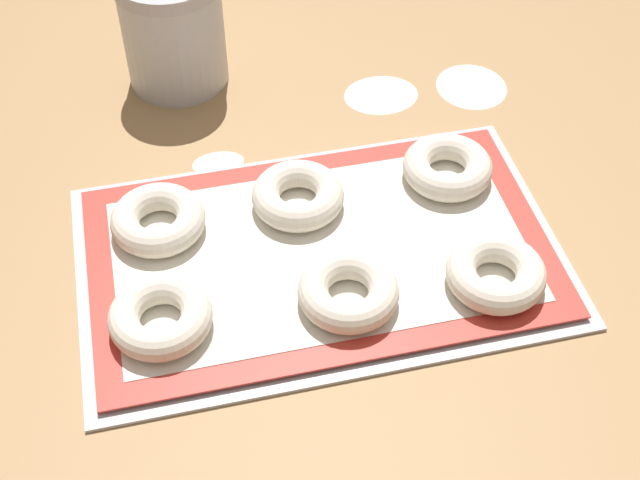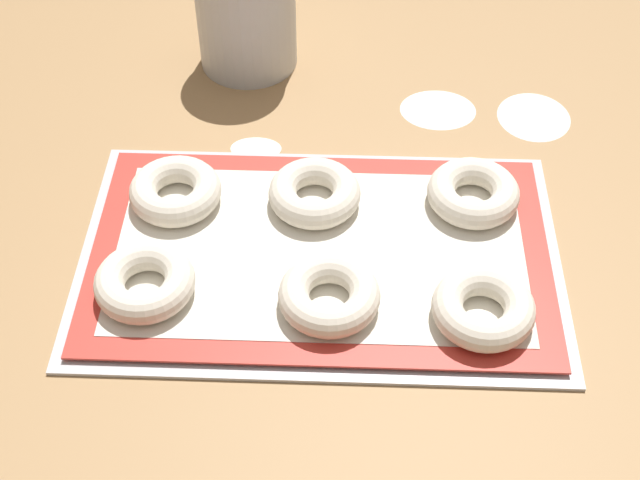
{
  "view_description": "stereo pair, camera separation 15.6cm",
  "coord_description": "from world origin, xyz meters",
  "px_view_note": "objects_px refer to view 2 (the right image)",
  "views": [
    {
      "loc": [
        -0.15,
        -0.58,
        0.66
      ],
      "look_at": [
        -0.01,
        -0.0,
        0.03
      ],
      "focal_mm": 50.0,
      "sensor_mm": 36.0,
      "label": 1
    },
    {
      "loc": [
        0.01,
        -0.59,
        0.66
      ],
      "look_at": [
        -0.01,
        -0.0,
        0.03
      ],
      "focal_mm": 50.0,
      "sensor_mm": 36.0,
      "label": 2
    }
  ],
  "objects_px": {
    "bagel_front_center": "(326,295)",
    "bagel_front_right": "(483,308)",
    "bagel_back_right": "(473,193)",
    "bagel_front_left": "(145,282)",
    "bagel_back_center": "(315,193)",
    "bagel_back_left": "(175,191)",
    "flour_canister": "(246,11)",
    "baking_tray": "(320,255)"
  },
  "relations": [
    {
      "from": "baking_tray",
      "to": "bagel_back_left",
      "type": "distance_m",
      "value": 0.17
    },
    {
      "from": "bagel_front_right",
      "to": "bagel_back_left",
      "type": "xyz_separation_m",
      "value": [
        -0.3,
        0.14,
        0.0
      ]
    },
    {
      "from": "baking_tray",
      "to": "bagel_front_left",
      "type": "distance_m",
      "value": 0.17
    },
    {
      "from": "bagel_back_left",
      "to": "bagel_back_right",
      "type": "relative_size",
      "value": 1.0
    },
    {
      "from": "bagel_front_left",
      "to": "bagel_back_right",
      "type": "bearing_deg",
      "value": 22.47
    },
    {
      "from": "baking_tray",
      "to": "bagel_front_right",
      "type": "xyz_separation_m",
      "value": [
        0.15,
        -0.08,
        0.02
      ]
    },
    {
      "from": "bagel_back_left",
      "to": "flour_canister",
      "type": "bearing_deg",
      "value": 78.91
    },
    {
      "from": "bagel_back_center",
      "to": "bagel_front_left",
      "type": "bearing_deg",
      "value": -140.92
    },
    {
      "from": "baking_tray",
      "to": "bagel_back_left",
      "type": "bearing_deg",
      "value": 157.24
    },
    {
      "from": "bagel_front_right",
      "to": "flour_canister",
      "type": "xyz_separation_m",
      "value": [
        -0.25,
        0.41,
        0.05
      ]
    },
    {
      "from": "bagel_back_right",
      "to": "bagel_back_left",
      "type": "bearing_deg",
      "value": -178.47
    },
    {
      "from": "bagel_front_center",
      "to": "bagel_front_right",
      "type": "height_order",
      "value": "same"
    },
    {
      "from": "bagel_back_right",
      "to": "bagel_front_right",
      "type": "bearing_deg",
      "value": -91.17
    },
    {
      "from": "bagel_back_right",
      "to": "flour_canister",
      "type": "distance_m",
      "value": 0.36
    },
    {
      "from": "bagel_front_center",
      "to": "bagel_front_left",
      "type": "bearing_deg",
      "value": 176.8
    },
    {
      "from": "flour_canister",
      "to": "bagel_back_left",
      "type": "bearing_deg",
      "value": -101.09
    },
    {
      "from": "baking_tray",
      "to": "bagel_back_right",
      "type": "height_order",
      "value": "bagel_back_right"
    },
    {
      "from": "bagel_front_center",
      "to": "bagel_front_right",
      "type": "distance_m",
      "value": 0.14
    },
    {
      "from": "baking_tray",
      "to": "flour_canister",
      "type": "xyz_separation_m",
      "value": [
        -0.1,
        0.33,
        0.07
      ]
    },
    {
      "from": "bagel_back_left",
      "to": "bagel_front_center",
      "type": "bearing_deg",
      "value": -39.73
    },
    {
      "from": "bagel_front_center",
      "to": "bagel_back_center",
      "type": "bearing_deg",
      "value": 96.79
    },
    {
      "from": "bagel_front_center",
      "to": "bagel_back_right",
      "type": "height_order",
      "value": "same"
    },
    {
      "from": "bagel_front_left",
      "to": "baking_tray",
      "type": "bearing_deg",
      "value": 20.15
    },
    {
      "from": "bagel_front_center",
      "to": "flour_canister",
      "type": "xyz_separation_m",
      "value": [
        -0.11,
        0.4,
        0.05
      ]
    },
    {
      "from": "bagel_front_left",
      "to": "bagel_front_center",
      "type": "height_order",
      "value": "same"
    },
    {
      "from": "bagel_back_center",
      "to": "flour_canister",
      "type": "bearing_deg",
      "value": 109.43
    },
    {
      "from": "bagel_front_center",
      "to": "bagel_back_center",
      "type": "xyz_separation_m",
      "value": [
        -0.02,
        0.13,
        0.0
      ]
    },
    {
      "from": "bagel_back_right",
      "to": "bagel_front_left",
      "type": "bearing_deg",
      "value": -157.53
    },
    {
      "from": "bagel_front_right",
      "to": "bagel_back_left",
      "type": "relative_size",
      "value": 1.0
    },
    {
      "from": "bagel_front_left",
      "to": "bagel_back_center",
      "type": "bearing_deg",
      "value": 39.08
    },
    {
      "from": "baking_tray",
      "to": "bagel_back_center",
      "type": "relative_size",
      "value": 5.01
    },
    {
      "from": "baking_tray",
      "to": "bagel_back_center",
      "type": "height_order",
      "value": "bagel_back_center"
    },
    {
      "from": "bagel_front_left",
      "to": "bagel_front_center",
      "type": "bearing_deg",
      "value": -3.2
    },
    {
      "from": "bagel_front_left",
      "to": "bagel_back_right",
      "type": "height_order",
      "value": "same"
    },
    {
      "from": "bagel_front_left",
      "to": "bagel_back_center",
      "type": "xyz_separation_m",
      "value": [
        0.15,
        0.13,
        0.0
      ]
    },
    {
      "from": "bagel_front_center",
      "to": "bagel_front_right",
      "type": "bearing_deg",
      "value": -4.14
    },
    {
      "from": "baking_tray",
      "to": "bagel_back_right",
      "type": "relative_size",
      "value": 5.01
    },
    {
      "from": "bagel_front_center",
      "to": "bagel_front_right",
      "type": "relative_size",
      "value": 1.0
    },
    {
      "from": "bagel_back_left",
      "to": "bagel_back_right",
      "type": "height_order",
      "value": "same"
    },
    {
      "from": "bagel_front_right",
      "to": "flour_canister",
      "type": "relative_size",
      "value": 0.67
    },
    {
      "from": "bagel_back_center",
      "to": "bagel_back_right",
      "type": "bearing_deg",
      "value": 2.11
    },
    {
      "from": "bagel_front_center",
      "to": "bagel_back_right",
      "type": "relative_size",
      "value": 1.0
    }
  ]
}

